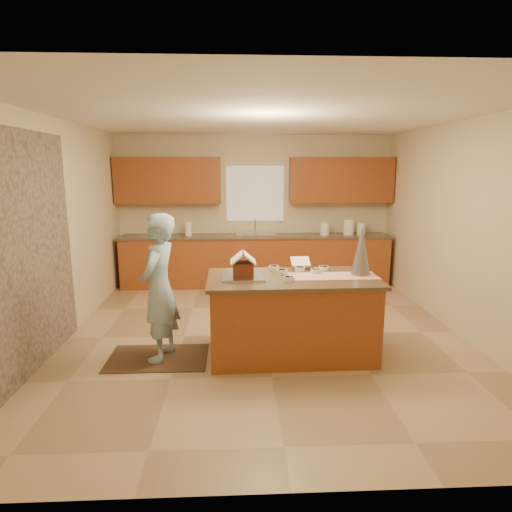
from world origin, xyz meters
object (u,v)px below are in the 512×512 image
(tinsel_tree, at_px, (361,251))
(island_base, at_px, (292,318))
(boy, at_px, (159,288))
(gingerbread_house, at_px, (243,267))

(tinsel_tree, bearing_deg, island_base, -175.31)
(island_base, distance_m, boy, 1.52)
(tinsel_tree, distance_m, boy, 2.28)
(tinsel_tree, xyz_separation_m, gingerbread_house, (-1.33, -0.12, -0.15))
(island_base, xyz_separation_m, gingerbread_house, (-0.55, -0.06, 0.61))
(island_base, bearing_deg, tinsel_tree, 3.67)
(island_base, height_order, gingerbread_house, gingerbread_house)
(island_base, relative_size, boy, 1.11)
(tinsel_tree, relative_size, gingerbread_house, 1.93)
(island_base, bearing_deg, boy, -179.58)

